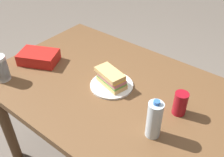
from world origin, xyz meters
name	(u,v)px	position (x,y,z in m)	size (l,w,h in m)	color
dining_table	(118,103)	(0.00, 0.00, 0.66)	(1.48, 0.92, 0.75)	brown
paper_plate	(112,85)	(0.05, 0.00, 0.76)	(0.24, 0.24, 0.01)	white
sandwich	(111,78)	(0.05, 0.00, 0.81)	(0.20, 0.13, 0.08)	#DBB26B
soda_can_red	(180,103)	(-0.33, -0.04, 0.82)	(0.07, 0.07, 0.12)	maroon
chip_bag	(39,57)	(0.55, 0.09, 0.79)	(0.23, 0.15, 0.07)	red
water_bottle_tall	(154,120)	(-0.30, 0.15, 0.85)	(0.07, 0.07, 0.20)	silver
plastic_cup_stack	(0,68)	(0.58, 0.33, 0.83)	(0.08, 0.08, 0.15)	silver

